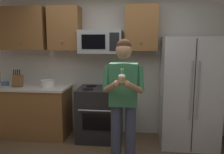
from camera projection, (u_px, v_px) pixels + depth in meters
name	position (u px, v px, depth m)	size (l,w,h in m)	color
wall_back	(111.00, 64.00, 4.40)	(4.40, 0.10, 2.60)	beige
oven_range	(100.00, 113.00, 4.16)	(0.76, 0.70, 0.93)	black
microwave	(101.00, 42.00, 4.08)	(0.74, 0.41, 0.40)	#9EA0A5
refrigerator	(189.00, 92.00, 3.88)	(0.90, 0.75, 1.80)	#B7BABF
cabinet_row_upper	(69.00, 29.00, 4.16)	(2.78, 0.36, 0.76)	brown
counter_left	(31.00, 111.00, 4.33)	(1.44, 0.66, 0.92)	brown
knife_block	(18.00, 80.00, 4.21)	(0.16, 0.15, 0.32)	brown
bowl_large_white	(47.00, 83.00, 4.23)	(0.25, 0.25, 0.12)	white
bowl_small_colored	(5.00, 83.00, 4.34)	(0.14, 0.14, 0.07)	#4C7299
person	(123.00, 96.00, 3.20)	(0.60, 0.48, 1.76)	#383F59
cupcake	(122.00, 78.00, 2.83)	(0.09, 0.09, 0.17)	#A87F56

